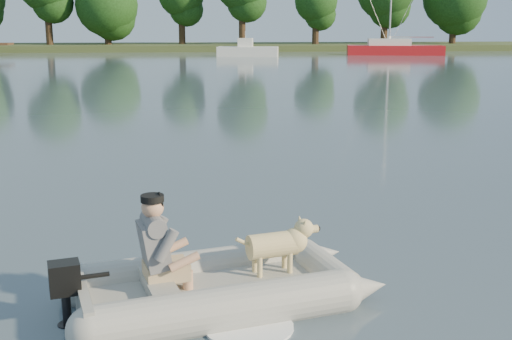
{
  "coord_description": "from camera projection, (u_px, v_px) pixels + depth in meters",
  "views": [
    {
      "loc": [
        -0.93,
        -6.27,
        2.7
      ],
      "look_at": [
        -0.16,
        2.2,
        0.75
      ],
      "focal_mm": 45.0,
      "sensor_mm": 36.0,
      "label": 1
    }
  ],
  "objects": [
    {
      "name": "dinghy",
      "position": [
        220.0,
        252.0,
        6.27
      ],
      "size": [
        4.98,
        4.22,
        1.23
      ],
      "primitive_type": null,
      "rotation": [
        0.0,
        0.0,
        0.26
      ],
      "color": "#9C9C97",
      "rests_on": "water"
    },
    {
      "name": "man",
      "position": [
        156.0,
        241.0,
        6.06
      ],
      "size": [
        0.76,
        0.7,
        0.95
      ],
      "primitive_type": null,
      "rotation": [
        0.0,
        0.0,
        0.26
      ],
      "color": "slate",
      "rests_on": "dinghy"
    },
    {
      "name": "sailboat",
      "position": [
        394.0,
        49.0,
        55.91
      ],
      "size": [
        8.54,
        3.91,
        11.31
      ],
      "rotation": [
        0.0,
        0.0,
        -0.18
      ],
      "color": "#AE1318",
      "rests_on": "water"
    },
    {
      "name": "shore_bank",
      "position": [
        206.0,
        47.0,
        66.9
      ],
      "size": [
        160.0,
        12.0,
        0.7
      ],
      "primitive_type": "cube",
      "color": "#47512D",
      "rests_on": "water"
    },
    {
      "name": "motorboat",
      "position": [
        248.0,
        44.0,
        53.18
      ],
      "size": [
        5.47,
        2.88,
        2.2
      ],
      "primitive_type": null,
      "rotation": [
        0.0,
        0.0,
        -0.18
      ],
      "color": "white",
      "rests_on": "water"
    },
    {
      "name": "dog",
      "position": [
        272.0,
        249.0,
        6.52
      ],
      "size": [
        0.87,
        0.5,
        0.55
      ],
      "primitive_type": null,
      "rotation": [
        0.0,
        0.0,
        0.26
      ],
      "color": "tan",
      "rests_on": "dinghy"
    },
    {
      "name": "water",
      "position": [
        290.0,
        285.0,
        6.77
      ],
      "size": [
        160.0,
        160.0,
        0.0
      ],
      "primitive_type": "plane",
      "color": "slate",
      "rests_on": "ground"
    },
    {
      "name": "outboard_motor",
      "position": [
        66.0,
        297.0,
        5.83
      ],
      "size": [
        0.42,
        0.34,
        0.7
      ],
      "primitive_type": null,
      "rotation": [
        0.0,
        0.0,
        0.26
      ],
      "color": "black",
      "rests_on": "dinghy"
    }
  ]
}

